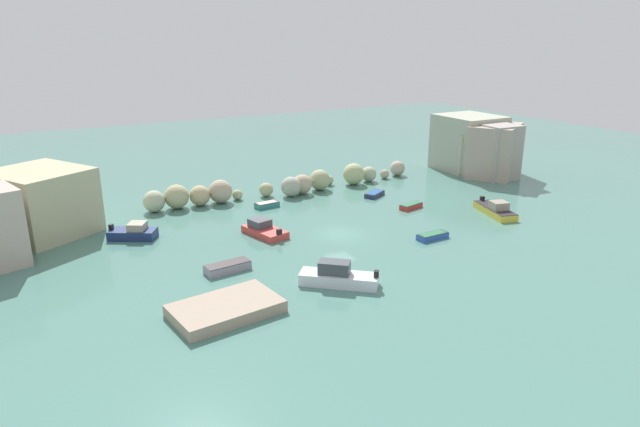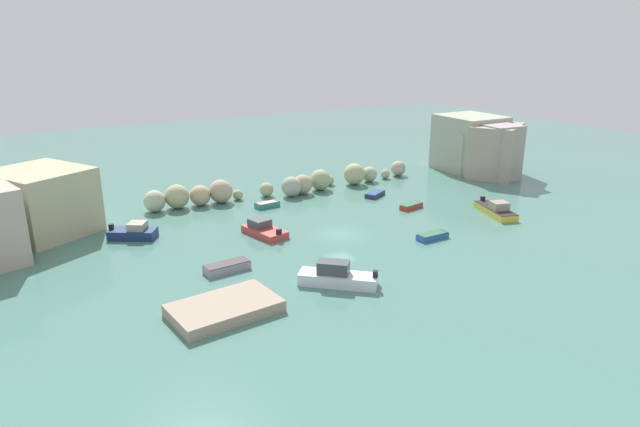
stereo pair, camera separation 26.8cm
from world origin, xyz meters
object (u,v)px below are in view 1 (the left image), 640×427
at_px(moored_boat_0, 264,229).
at_px(stone_dock, 226,308).
at_px(moored_boat_2, 433,236).
at_px(moored_boat_3, 267,205).
at_px(moored_boat_4, 133,232).
at_px(moored_boat_7, 411,206).
at_px(moored_boat_8, 228,267).
at_px(moored_boat_1, 338,277).
at_px(moored_boat_6, 375,194).
at_px(moored_boat_5, 496,210).

bearing_deg(moored_boat_0, stone_dock, 133.14).
distance_m(moored_boat_2, moored_boat_3, 19.38).
distance_m(moored_boat_4, moored_boat_7, 29.33).
bearing_deg(moored_boat_7, moored_boat_8, -177.09).
bearing_deg(moored_boat_1, moored_boat_6, -90.10).
bearing_deg(moored_boat_1, moored_boat_5, -123.07).
height_order(stone_dock, moored_boat_4, moored_boat_4).
distance_m(moored_boat_3, moored_boat_7, 16.04).
bearing_deg(moored_boat_7, moored_boat_0, 167.30).
bearing_deg(moored_boat_4, moored_boat_3, 42.35).
distance_m(moored_boat_4, moored_boat_5, 37.18).
height_order(stone_dock, moored_boat_5, moored_boat_5).
xyz_separation_m(moored_boat_4, moored_boat_7, (28.80, -5.51, -0.30)).
bearing_deg(moored_boat_2, moored_boat_1, 16.02).
bearing_deg(moored_boat_0, moored_boat_7, -104.36).
bearing_deg(moored_boat_6, moored_boat_7, -112.29).
relative_size(moored_boat_2, moored_boat_5, 0.51).
height_order(moored_boat_1, moored_boat_4, moored_boat_1).
distance_m(stone_dock, moored_boat_7, 29.56).
bearing_deg(moored_boat_2, moored_boat_4, -31.87).
height_order(stone_dock, moored_boat_7, stone_dock).
height_order(moored_boat_1, moored_boat_5, moored_boat_1).
bearing_deg(stone_dock, moored_boat_7, 26.07).
distance_m(moored_boat_2, moored_boat_5, 11.05).
bearing_deg(moored_boat_1, moored_boat_8, -4.64).
bearing_deg(moored_boat_2, moored_boat_5, -169.32).
bearing_deg(moored_boat_4, moored_boat_5, 13.39).
bearing_deg(moored_boat_0, moored_boat_4, 51.87).
bearing_deg(moored_boat_0, moored_boat_3, -39.72).
relative_size(moored_boat_0, moored_boat_5, 0.82).
bearing_deg(moored_boat_8, moored_boat_3, -129.96).
relative_size(stone_dock, moored_boat_2, 2.29).
xyz_separation_m(moored_boat_2, moored_boat_3, (-9.40, 16.94, 0.02)).
xyz_separation_m(moored_boat_2, moored_boat_7, (4.30, 8.61, 0.00)).
distance_m(stone_dock, moored_boat_2, 22.69).
bearing_deg(moored_boat_6, moored_boat_3, 141.09).
xyz_separation_m(moored_boat_5, moored_boat_6, (-7.18, 12.23, -0.26)).
bearing_deg(moored_boat_1, moored_boat_3, -58.48).
xyz_separation_m(moored_boat_2, moored_boat_8, (-19.54, 2.45, 0.07)).
distance_m(moored_boat_0, moored_boat_8, 8.95).
bearing_deg(moored_boat_1, moored_boat_0, -47.30).
relative_size(moored_boat_1, moored_boat_4, 1.21).
height_order(moored_boat_3, moored_boat_5, moored_boat_5).
height_order(moored_boat_3, moored_boat_6, moored_boat_3).
distance_m(moored_boat_2, moored_boat_7, 9.62).
distance_m(stone_dock, moored_boat_3, 24.91).
relative_size(moored_boat_5, moored_boat_7, 2.10).
height_order(moored_boat_6, moored_boat_7, moored_boat_7).
bearing_deg(moored_boat_2, moored_boat_8, -9.08).
height_order(stone_dock, moored_boat_6, stone_dock).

